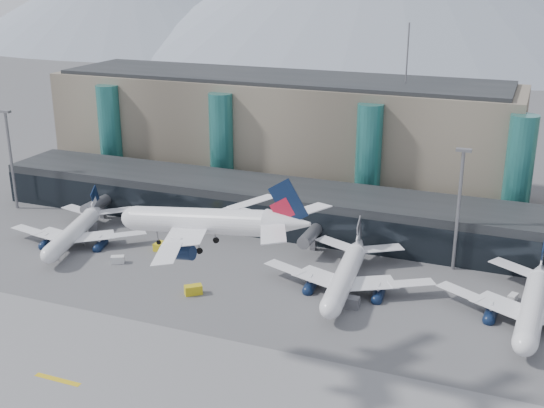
{
  "coord_description": "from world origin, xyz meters",
  "views": [
    {
      "loc": [
        42.67,
        -85.17,
        58.77
      ],
      "look_at": [
        -3.83,
        32.0,
        15.03
      ],
      "focal_mm": 45.0,
      "sensor_mm": 36.0,
      "label": 1
    }
  ],
  "objects_px": {
    "jet_parked_mid": "(348,265)",
    "lightmast_mid": "(459,203)",
    "jet_parked_left": "(78,224)",
    "hero_jet": "(217,216)",
    "veh_c": "(349,302)",
    "veh_f": "(93,226)",
    "lightmast_left": "(10,154)",
    "veh_h": "(193,290)",
    "veh_b": "(160,246)",
    "jet_parked_right": "(535,294)",
    "veh_g": "(327,281)",
    "veh_a": "(118,260)",
    "veh_d": "(513,298)"
  },
  "relations": [
    {
      "from": "jet_parked_left",
      "to": "veh_a",
      "type": "xyz_separation_m",
      "value": [
        15.23,
        -7.29,
        -3.29
      ]
    },
    {
      "from": "hero_jet",
      "to": "veh_b",
      "type": "height_order",
      "value": "hero_jet"
    },
    {
      "from": "jet_parked_mid",
      "to": "veh_g",
      "type": "bearing_deg",
      "value": 96.12
    },
    {
      "from": "veh_d",
      "to": "lightmast_left",
      "type": "bearing_deg",
      "value": 103.12
    },
    {
      "from": "veh_d",
      "to": "veh_g",
      "type": "height_order",
      "value": "veh_d"
    },
    {
      "from": "jet_parked_left",
      "to": "veh_a",
      "type": "relative_size",
      "value": 12.11
    },
    {
      "from": "hero_jet",
      "to": "veh_b",
      "type": "xyz_separation_m",
      "value": [
        -33.67,
        38.78,
        -24.85
      ]
    },
    {
      "from": "jet_parked_left",
      "to": "veh_b",
      "type": "xyz_separation_m",
      "value": [
        19.82,
        2.2,
        -3.22
      ]
    },
    {
      "from": "jet_parked_mid",
      "to": "veh_h",
      "type": "xyz_separation_m",
      "value": [
        -26.21,
        -14.43,
        -3.4
      ]
    },
    {
      "from": "jet_parked_right",
      "to": "veh_c",
      "type": "bearing_deg",
      "value": 108.58
    },
    {
      "from": "veh_a",
      "to": "veh_h",
      "type": "relative_size",
      "value": 0.84
    },
    {
      "from": "lightmast_mid",
      "to": "veh_h",
      "type": "relative_size",
      "value": 7.79
    },
    {
      "from": "jet_parked_left",
      "to": "veh_c",
      "type": "xyz_separation_m",
      "value": [
        65.84,
        -8.47,
        -3.04
      ]
    },
    {
      "from": "lightmast_left",
      "to": "veh_f",
      "type": "relative_size",
      "value": 6.63
    },
    {
      "from": "jet_parked_left",
      "to": "veh_f",
      "type": "distance_m",
      "value": 7.26
    },
    {
      "from": "jet_parked_left",
      "to": "veh_a",
      "type": "height_order",
      "value": "jet_parked_left"
    },
    {
      "from": "veh_b",
      "to": "jet_parked_right",
      "type": "bearing_deg",
      "value": -88.87
    },
    {
      "from": "jet_parked_left",
      "to": "veh_h",
      "type": "distance_m",
      "value": 39.66
    },
    {
      "from": "lightmast_mid",
      "to": "veh_d",
      "type": "height_order",
      "value": "lightmast_mid"
    },
    {
      "from": "jet_parked_left",
      "to": "veh_c",
      "type": "bearing_deg",
      "value": -112.15
    },
    {
      "from": "jet_parked_mid",
      "to": "lightmast_mid",
      "type": "bearing_deg",
      "value": -54.44
    },
    {
      "from": "veh_b",
      "to": "veh_g",
      "type": "distance_m",
      "value": 39.41
    },
    {
      "from": "jet_parked_left",
      "to": "jet_parked_mid",
      "type": "xyz_separation_m",
      "value": [
        63.07,
        0.12,
        0.24
      ]
    },
    {
      "from": "jet_parked_mid",
      "to": "veh_d",
      "type": "height_order",
      "value": "jet_parked_mid"
    },
    {
      "from": "hero_jet",
      "to": "veh_c",
      "type": "height_order",
      "value": "hero_jet"
    },
    {
      "from": "lightmast_mid",
      "to": "jet_parked_right",
      "type": "bearing_deg",
      "value": -44.32
    },
    {
      "from": "jet_parked_mid",
      "to": "veh_f",
      "type": "xyz_separation_m",
      "value": [
        -64.04,
        6.43,
        -3.23
      ]
    },
    {
      "from": "jet_parked_right",
      "to": "veh_c",
      "type": "relative_size",
      "value": 9.71
    },
    {
      "from": "jet_parked_left",
      "to": "veh_g",
      "type": "xyz_separation_m",
      "value": [
        59.13,
        -0.66,
        -3.44
      ]
    },
    {
      "from": "jet_parked_left",
      "to": "veh_g",
      "type": "relative_size",
      "value": 15.56
    },
    {
      "from": "lightmast_mid",
      "to": "hero_jet",
      "type": "height_order",
      "value": "hero_jet"
    },
    {
      "from": "lightmast_left",
      "to": "jet_parked_mid",
      "type": "relative_size",
      "value": 0.73
    },
    {
      "from": "jet_parked_mid",
      "to": "veh_b",
      "type": "distance_m",
      "value": 43.43
    },
    {
      "from": "hero_jet",
      "to": "veh_h",
      "type": "relative_size",
      "value": 9.96
    },
    {
      "from": "veh_c",
      "to": "veh_h",
      "type": "relative_size",
      "value": 1.13
    },
    {
      "from": "jet_parked_left",
      "to": "veh_a",
      "type": "distance_m",
      "value": 17.2
    },
    {
      "from": "veh_a",
      "to": "veh_f",
      "type": "distance_m",
      "value": 21.31
    },
    {
      "from": "lightmast_left",
      "to": "veh_h",
      "type": "distance_m",
      "value": 72.23
    },
    {
      "from": "jet_parked_mid",
      "to": "veh_f",
      "type": "bearing_deg",
      "value": 79.23
    },
    {
      "from": "jet_parked_left",
      "to": "veh_d",
      "type": "distance_m",
      "value": 93.76
    },
    {
      "from": "hero_jet",
      "to": "veh_f",
      "type": "xyz_separation_m",
      "value": [
        -54.47,
        43.13,
        -24.62
      ]
    },
    {
      "from": "jet_parked_mid",
      "to": "veh_c",
      "type": "distance_m",
      "value": 9.6
    },
    {
      "from": "lightmast_left",
      "to": "veh_h",
      "type": "height_order",
      "value": "lightmast_left"
    },
    {
      "from": "lightmast_left",
      "to": "veh_b",
      "type": "height_order",
      "value": "lightmast_left"
    },
    {
      "from": "jet_parked_mid",
      "to": "jet_parked_right",
      "type": "distance_m",
      "value": 34.08
    },
    {
      "from": "veh_b",
      "to": "hero_jet",
      "type": "bearing_deg",
      "value": -136.38
    },
    {
      "from": "lightmast_left",
      "to": "lightmast_mid",
      "type": "xyz_separation_m",
      "value": [
        110.0,
        3.0,
        0.0
      ]
    },
    {
      "from": "jet_parked_right",
      "to": "veh_d",
      "type": "bearing_deg",
      "value": 39.4
    },
    {
      "from": "veh_f",
      "to": "veh_h",
      "type": "distance_m",
      "value": 43.2
    },
    {
      "from": "hero_jet",
      "to": "jet_parked_right",
      "type": "distance_m",
      "value": 60.9
    }
  ]
}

